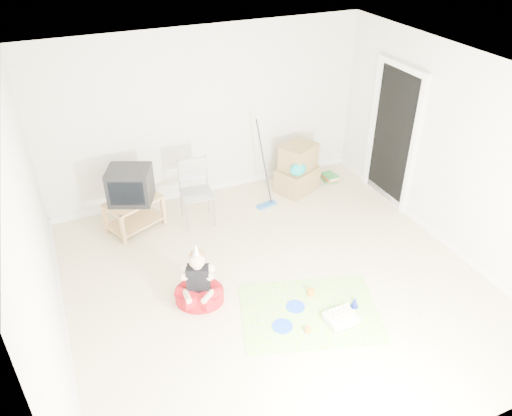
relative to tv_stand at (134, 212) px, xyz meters
name	(u,v)px	position (x,y,z in m)	size (l,w,h in m)	color
ground	(276,283)	(1.34, -1.89, -0.28)	(5.00, 5.00, 0.00)	beige
doorway_recess	(393,137)	(3.82, -0.69, 0.75)	(0.02, 0.90, 2.05)	black
tv_stand	(134,212)	(0.00, 0.00, 0.00)	(0.88, 0.74, 0.47)	#AB814D
crt_tv	(130,185)	(0.00, 0.00, 0.44)	(0.57, 0.47, 0.49)	black
folding_chair	(197,194)	(0.88, -0.19, 0.20)	(0.48, 0.46, 0.98)	gray
cardboard_boxes	(298,170)	(2.63, 0.05, 0.09)	(0.75, 0.69, 0.78)	olive
floor_mop	(267,191)	(1.97, -0.20, -0.02)	(0.34, 0.43, 1.29)	#2260AB
book_pile	(330,177)	(3.30, 0.12, -0.22)	(0.27, 0.33, 0.13)	#2A7E37
seated_woman	(199,289)	(0.37, -1.80, -0.10)	(0.76, 0.76, 0.83)	#A70F16
party_mat	(310,312)	(1.48, -2.51, -0.28)	(1.58, 1.15, 0.01)	#F3337E
birthday_cake	(341,319)	(1.72, -2.78, -0.23)	(0.36, 0.29, 0.16)	silver
blue_plate_near	(295,307)	(1.36, -2.37, -0.27)	(0.22, 0.22, 0.01)	blue
blue_plate_far	(282,326)	(1.08, -2.59, -0.27)	(0.23, 0.23, 0.01)	blue
orange_cup_near	(311,292)	(1.62, -2.26, -0.23)	(0.08, 0.08, 0.09)	orange
orange_cup_far	(308,329)	(1.30, -2.77, -0.24)	(0.06, 0.06, 0.07)	orange
blue_party_hat	(355,302)	(2.00, -2.64, -0.20)	(0.10, 0.10, 0.14)	#1726A4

